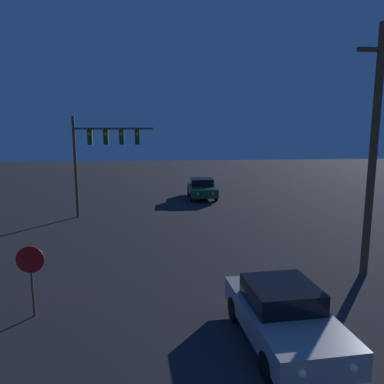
{
  "coord_description": "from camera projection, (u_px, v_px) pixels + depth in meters",
  "views": [
    {
      "loc": [
        -1.55,
        -1.48,
        5.49
      ],
      "look_at": [
        0.0,
        14.34,
        2.72
      ],
      "focal_mm": 35.0,
      "sensor_mm": 36.0,
      "label": 1
    }
  ],
  "objects": [
    {
      "name": "traffic_signal_mast",
      "position": [
        100.0,
        147.0,
        22.51
      ],
      "size": [
        4.78,
        0.3,
        6.12
      ],
      "color": "brown",
      "rests_on": "ground_plane"
    },
    {
      "name": "car_far",
      "position": [
        202.0,
        188.0,
        29.14
      ],
      "size": [
        2.1,
        4.42,
        1.51
      ],
      "rotation": [
        0.0,
        0.0,
        3.13
      ],
      "color": "#1E4728",
      "rests_on": "ground_plane"
    },
    {
      "name": "utility_pole",
      "position": [
        373.0,
        150.0,
        13.34
      ],
      "size": [
        1.74,
        0.28,
        8.98
      ],
      "color": "brown",
      "rests_on": "ground_plane"
    },
    {
      "name": "stop_sign",
      "position": [
        31.0,
        268.0,
        10.73
      ],
      "size": [
        0.79,
        0.07,
        2.14
      ],
      "color": "brown",
      "rests_on": "ground_plane"
    },
    {
      "name": "car_near",
      "position": [
        283.0,
        314.0,
        9.55
      ],
      "size": [
        2.28,
        4.49,
        1.51
      ],
      "rotation": [
        0.0,
        0.0,
        3.21
      ],
      "color": "#99999E",
      "rests_on": "ground_plane"
    }
  ]
}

